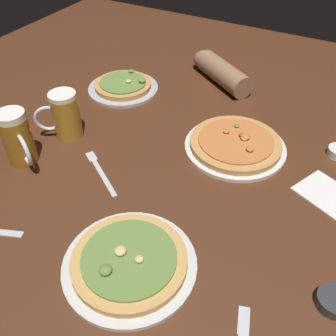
# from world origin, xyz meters

# --- Properties ---
(ground_plane) EXTENTS (2.40, 2.40, 0.03)m
(ground_plane) POSITION_xyz_m (0.00, 0.00, -0.01)
(ground_plane) COLOR #4C2816
(pizza_plate_near) EXTENTS (0.31, 0.31, 0.05)m
(pizza_plate_near) POSITION_xyz_m (0.07, -0.32, 0.02)
(pizza_plate_near) COLOR silver
(pizza_plate_near) RESTS_ON ground_plane
(pizza_plate_far) EXTENTS (0.32, 0.32, 0.05)m
(pizza_plate_far) POSITION_xyz_m (0.13, 0.20, 0.02)
(pizza_plate_far) COLOR silver
(pizza_plate_far) RESTS_ON ground_plane
(pizza_plate_side) EXTENTS (0.27, 0.27, 0.05)m
(pizza_plate_side) POSITION_xyz_m (-0.38, 0.34, 0.02)
(pizza_plate_side) COLOR #B2B2B7
(pizza_plate_side) RESTS_ON ground_plane
(beer_mug_dark) EXTENTS (0.14, 0.09, 0.17)m
(beer_mug_dark) POSITION_xyz_m (-0.40, -0.16, 0.08)
(beer_mug_dark) COLOR #9E6619
(beer_mug_dark) RESTS_ON ground_plane
(beer_mug_amber) EXTENTS (0.13, 0.11, 0.15)m
(beer_mug_amber) POSITION_xyz_m (-0.38, 0.01, 0.08)
(beer_mug_amber) COLOR #B27A23
(beer_mug_amber) RESTS_ON ground_plane
(ramekin_sauce) EXTENTS (0.07, 0.07, 0.03)m
(ramekin_sauce) POSITION_xyz_m (0.49, -0.19, 0.01)
(ramekin_sauce) COLOR #333338
(ramekin_sauce) RESTS_ON ground_plane
(napkin_folded) EXTENTS (0.19, 0.18, 0.01)m
(napkin_folded) POSITION_xyz_m (0.42, 0.13, 0.00)
(napkin_folded) COLOR white
(napkin_folded) RESTS_ON ground_plane
(fork_spare) EXTENTS (0.19, 0.14, 0.01)m
(fork_spare) POSITION_xyz_m (-0.18, -0.09, 0.00)
(fork_spare) COLOR silver
(fork_spare) RESTS_ON ground_plane
(diner_arm) EXTENTS (0.30, 0.23, 0.09)m
(diner_arm) POSITION_xyz_m (-0.09, 0.59, 0.04)
(diner_arm) COLOR #936B4C
(diner_arm) RESTS_ON ground_plane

